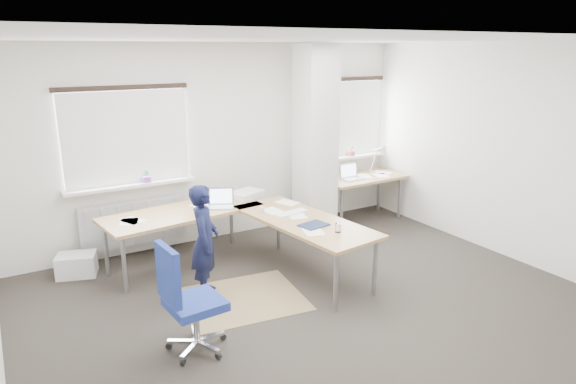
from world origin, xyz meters
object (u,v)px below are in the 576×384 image
task_chair (192,322)px  person (205,241)px  desk_main (245,217)px  desk_side (363,179)px

task_chair → person: size_ratio=0.84×
desk_main → desk_side: 2.60m
desk_main → task_chair: task_chair is taller
task_chair → person: person is taller
desk_side → task_chair: bearing=-150.8°
desk_main → person: bearing=-157.4°
desk_main → desk_side: desk_side is taller
task_chair → person: 1.21m
desk_side → task_chair: 4.33m
desk_side → person: person is taller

